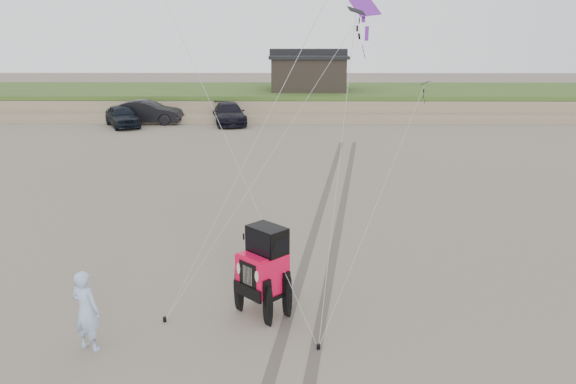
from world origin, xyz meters
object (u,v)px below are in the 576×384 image
Objects in this scene: truck_b at (147,112)px; truck_a at (122,116)px; man at (86,311)px; jeep at (263,280)px; truck_c at (229,114)px; cabin at (308,71)px.

truck_a is at bearing 135.19° from truck_b.
truck_a is at bearing -52.62° from man.
truck_b is 30.09m from jeep.
man reaches higher than jeep.
man is at bearing -111.98° from jeep.
truck_b is (1.40, 1.34, 0.09)m from truck_a.
jeep is (3.92, -28.32, 0.12)m from truck_c.
truck_a is (-13.27, -8.51, -2.48)m from cabin.
jeep is (-1.96, -35.57, -2.37)m from cabin.
man reaches higher than truck_c.
truck_b is 2.82× the size of man.
cabin is 3.54× the size of man.
cabin reaches higher than jeep.
jeep is (9.91, -28.40, 0.03)m from truck_b.
jeep is at bearing -96.18° from truck_a.
truck_a is at bearing -147.33° from cabin.
truck_b is at bearing 166.94° from truck_c.
jeep reaches higher than truck_c.
cabin reaches higher than truck_a.
jeep is at bearing -93.15° from cabin.
truck_c is at bearing -19.25° from truck_a.
cabin is at bearing 38.80° from truck_c.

